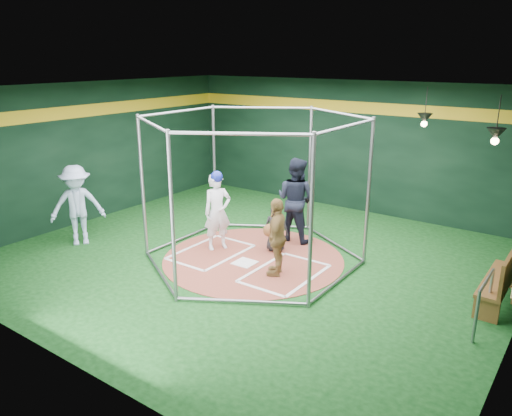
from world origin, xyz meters
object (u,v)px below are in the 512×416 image
Objects in this scene: visitor_leopard at (277,237)px; umpire at (296,200)px; dugout_bench at (504,275)px; batter_figure at (217,210)px.

umpire is (-0.70, 1.83, 0.20)m from visitor_leopard.
umpire reaches higher than dugout_bench.
visitor_leopard is 1.97m from umpire.
visitor_leopard is 4.02m from dugout_bench.
umpire is 4.57m from dugout_bench.
batter_figure reaches higher than dugout_bench.
batter_figure is 1.84m from visitor_leopard.
visitor_leopard is at bearing -161.74° from dugout_bench.
umpire is at bearing 177.59° from visitor_leopard.
visitor_leopard is at bearing 111.38° from umpire.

